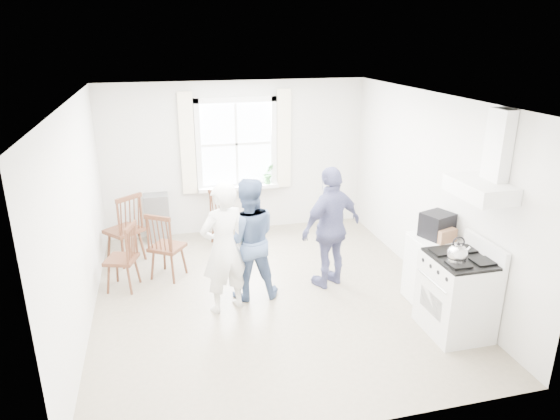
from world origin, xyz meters
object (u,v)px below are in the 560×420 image
object	(u,v)px
low_cabinet	(431,270)
person_mid	(248,239)
person_right	(331,228)
windsor_chair_a	(128,222)
windsor_chair_c	(128,250)
windsor_chair_b	(162,240)
stereo_stack	(437,225)
gas_stove	(457,294)
person_left	(224,248)

from	to	relation	value
low_cabinet	person_mid	world-z (taller)	person_mid
person_right	windsor_chair_a	bearing A→B (deg)	-50.16
windsor_chair_a	windsor_chair_c	bearing A→B (deg)	-88.60
windsor_chair_b	person_right	size ratio (longest dim) A/B	0.59
stereo_stack	person_right	bearing A→B (deg)	146.36
windsor_chair_a	person_right	xyz separation A→B (m)	(2.71, -1.38, 0.17)
windsor_chair_b	windsor_chair_a	bearing A→B (deg)	124.79
low_cabinet	windsor_chair_b	world-z (taller)	windsor_chair_b
stereo_stack	person_mid	xyz separation A→B (m)	(-2.28, 0.69, -0.24)
gas_stove	windsor_chair_a	distance (m)	4.70
person_left	windsor_chair_b	bearing A→B (deg)	-74.10
windsor_chair_a	windsor_chair_c	size ratio (longest dim) A/B	1.17
stereo_stack	windsor_chair_a	xyz separation A→B (m)	(-3.83, 2.12, -0.38)
person_left	person_right	xyz separation A→B (m)	(1.50, 0.32, 0.00)
windsor_chair_c	person_left	size ratio (longest dim) A/B	0.56
low_cabinet	windsor_chair_b	xyz separation A→B (m)	(-3.32, 1.45, 0.16)
stereo_stack	person_left	bearing A→B (deg)	170.78
windsor_chair_b	person_right	distance (m)	2.35
low_cabinet	person_left	distance (m)	2.66
person_right	gas_stove	bearing A→B (deg)	101.65
windsor_chair_b	person_left	world-z (taller)	person_left
gas_stove	stereo_stack	xyz separation A→B (m)	(0.10, 0.72, 0.57)
gas_stove	windsor_chair_c	world-z (taller)	gas_stove
windsor_chair_a	stereo_stack	bearing A→B (deg)	-28.98
windsor_chair_c	person_right	size ratio (longest dim) A/B	0.56
windsor_chair_b	windsor_chair_c	size ratio (longest dim) A/B	1.06
person_left	person_right	distance (m)	1.54
gas_stove	stereo_stack	distance (m)	0.92
stereo_stack	windsor_chair_c	xyz separation A→B (m)	(-3.81, 1.28, -0.48)
gas_stove	windsor_chair_b	bearing A→B (deg)	146.52
windsor_chair_a	windsor_chair_b	distance (m)	0.84
gas_stove	windsor_chair_b	world-z (taller)	gas_stove
person_left	person_mid	bearing A→B (deg)	-162.74
low_cabinet	windsor_chair_b	distance (m)	3.63
windsor_chair_b	person_left	xyz separation A→B (m)	(0.73, -1.01, 0.23)
person_left	person_mid	xyz separation A→B (m)	(0.35, 0.27, -0.03)
person_right	windsor_chair_c	bearing A→B (deg)	-34.51
low_cabinet	windsor_chair_b	size ratio (longest dim) A/B	0.90
person_mid	windsor_chair_a	bearing A→B (deg)	-39.97
person_left	windsor_chair_c	bearing A→B (deg)	-55.79
gas_stove	windsor_chair_a	world-z (taller)	gas_stove
stereo_stack	person_right	world-z (taller)	person_right
stereo_stack	windsor_chair_b	size ratio (longest dim) A/B	0.43
gas_stove	person_mid	xyz separation A→B (m)	(-2.18, 1.41, 0.33)
low_cabinet	stereo_stack	xyz separation A→B (m)	(0.03, 0.02, 0.61)
low_cabinet	person_left	bearing A→B (deg)	170.27
gas_stove	person_right	xyz separation A→B (m)	(-1.02, 1.47, 0.36)
windsor_chair_a	person_left	bearing A→B (deg)	-54.55
windsor_chair_a	windsor_chair_c	distance (m)	0.85
windsor_chair_c	person_right	distance (m)	2.76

